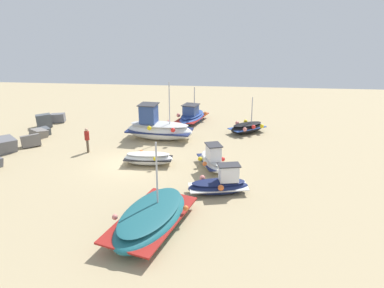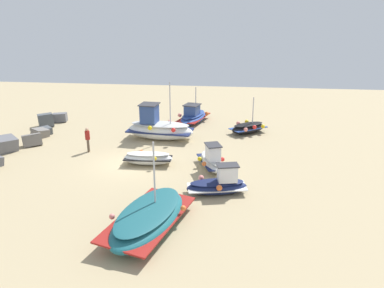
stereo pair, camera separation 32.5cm
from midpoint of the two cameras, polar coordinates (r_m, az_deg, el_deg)
name	(u,v)px [view 1 (the left image)]	position (r m, az deg, el deg)	size (l,w,h in m)	color
ground_plane	(130,164)	(24.84, -9.45, -2.90)	(54.77, 54.77, 0.00)	tan
fishing_boat_0	(158,128)	(29.13, -5.31, 2.32)	(2.74, 5.19, 4.38)	white
fishing_boat_1	(151,218)	(17.36, -6.52, -10.79)	(5.88, 3.61, 3.93)	#1E6670
fishing_boat_2	(148,158)	(24.41, -6.81, -2.10)	(1.60, 3.13, 0.84)	white
fishing_boat_3	(192,116)	(33.63, -0.30, 4.11)	(4.37, 2.72, 2.99)	#2D4C9E
fishing_boat_4	(220,184)	(20.54, 3.69, -5.91)	(1.89, 3.39, 1.65)	navy
fishing_boat_5	(247,128)	(30.91, 7.82, 2.41)	(2.85, 3.17, 2.85)	black
fishing_boat_6	(212,160)	(23.67, 2.53, -2.35)	(3.26, 2.09, 1.69)	white
person_walking	(87,138)	(27.19, -15.49, 0.79)	(0.32, 0.32, 1.71)	brown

